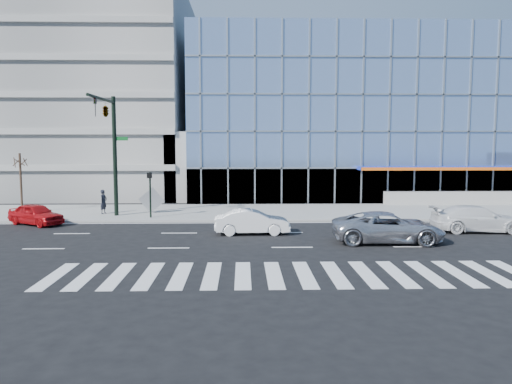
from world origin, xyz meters
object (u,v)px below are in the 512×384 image
at_px(pedestrian, 104,202).
at_px(tilted_panel, 152,200).
at_px(red_sedan, 36,214).
at_px(ped_signal_post, 150,188).
at_px(white_sedan, 252,222).
at_px(white_suv, 477,219).
at_px(silver_suv, 388,227).
at_px(street_tree_near, 20,161).
at_px(traffic_signal, 108,126).

relative_size(pedestrian, tilted_panel, 1.29).
relative_size(red_sedan, pedestrian, 2.31).
relative_size(ped_signal_post, white_sedan, 0.72).
distance_m(ped_signal_post, red_sedan, 7.14).
bearing_deg(white_suv, tilted_panel, 73.60).
bearing_deg(white_sedan, white_suv, -90.01).
relative_size(white_suv, red_sedan, 1.33).
bearing_deg(pedestrian, red_sedan, 159.68).
bearing_deg(pedestrian, ped_signal_post, -97.74).
relative_size(silver_suv, red_sedan, 1.45).
height_order(ped_signal_post, pedestrian, ped_signal_post).
bearing_deg(street_tree_near, ped_signal_post, -15.06).
relative_size(white_sedan, pedestrian, 2.50).
bearing_deg(white_sedan, ped_signal_post, 49.54).
height_order(white_suv, red_sedan, white_suv).
height_order(street_tree_near, tilted_panel, street_tree_near).
distance_m(traffic_signal, silver_suv, 18.47).
bearing_deg(silver_suv, traffic_signal, 68.45).
bearing_deg(traffic_signal, pedestrian, 115.61).
relative_size(traffic_signal, white_suv, 1.55).
distance_m(ped_signal_post, silver_suv, 15.68).
distance_m(red_sedan, pedestrian, 4.88).
bearing_deg(tilted_panel, pedestrian, 174.08).
xyz_separation_m(silver_suv, red_sedan, (-20.26, 6.04, -0.12)).
height_order(traffic_signal, street_tree_near, traffic_signal).
xyz_separation_m(traffic_signal, street_tree_near, (-7.00, 2.93, -2.39)).
relative_size(white_suv, tilted_panel, 3.96).
relative_size(white_sedan, red_sedan, 1.08).
relative_size(silver_suv, white_suv, 1.09).
height_order(silver_suv, white_suv, silver_suv).
xyz_separation_m(white_sedan, red_sedan, (-13.37, 3.51, -0.03)).
bearing_deg(white_sedan, pedestrian, 53.04).
distance_m(silver_suv, white_sedan, 7.34).
bearing_deg(white_suv, ped_signal_post, 78.95).
xyz_separation_m(ped_signal_post, white_sedan, (6.62, -5.31, -1.45)).
height_order(street_tree_near, white_sedan, street_tree_near).
distance_m(street_tree_near, white_sedan, 18.20).
bearing_deg(silver_suv, street_tree_near, 69.14).
relative_size(traffic_signal, street_tree_near, 1.89).
relative_size(street_tree_near, white_sedan, 1.01).
xyz_separation_m(traffic_signal, white_sedan, (9.12, -4.94, -5.48)).
xyz_separation_m(street_tree_near, red_sedan, (2.75, -4.36, -3.12)).
distance_m(ped_signal_post, pedestrian, 4.22).
bearing_deg(tilted_panel, street_tree_near, 167.78).
distance_m(white_suv, white_sedan, 12.90).
bearing_deg(pedestrian, tilted_panel, -66.40).
bearing_deg(red_sedan, street_tree_near, 63.03).
bearing_deg(street_tree_near, white_sedan, -26.02).
bearing_deg(traffic_signal, tilted_panel, 48.32).
height_order(ped_signal_post, red_sedan, ped_signal_post).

